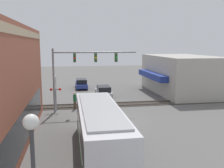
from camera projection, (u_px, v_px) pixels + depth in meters
name	position (u px, v px, depth m)	size (l,w,h in m)	color
ground_plane	(121.00, 120.00, 22.99)	(120.00, 120.00, 0.00)	#605E5B
shop_building	(181.00, 74.00, 36.12)	(13.85, 8.85, 5.32)	#B2ADA3
city_bus	(100.00, 128.00, 15.62)	(10.35, 2.59, 3.09)	silver
traffic_signal_gantry	(81.00, 64.00, 25.33)	(0.42, 8.62, 6.52)	gray
crossing_signal	(56.00, 89.00, 25.86)	(1.41, 1.18, 3.81)	gray
rail_track_near	(111.00, 105.00, 28.83)	(2.60, 60.00, 0.15)	#332D28
parked_car_silver	(104.00, 92.00, 33.25)	(4.61, 1.82, 1.47)	#B7B7BC
parked_car_blue	(81.00, 84.00, 39.80)	(4.86, 1.82, 1.51)	navy
pedestrian_at_crossing	(75.00, 101.00, 26.80)	(0.34, 0.34, 1.83)	#473828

